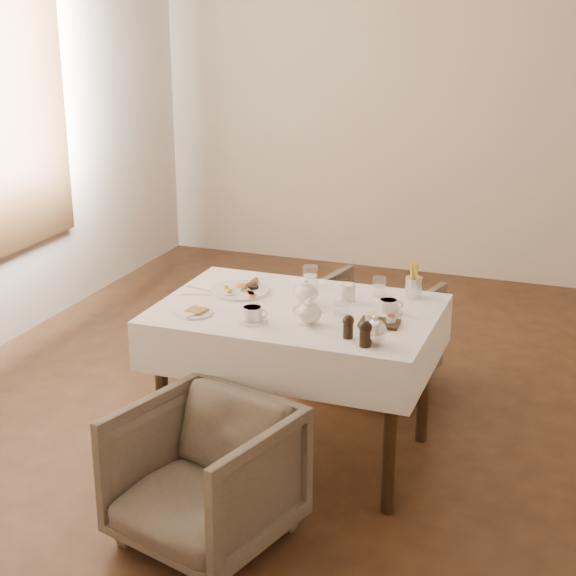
{
  "coord_description": "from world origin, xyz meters",
  "views": [
    {
      "loc": [
        1.28,
        -4.19,
        2.15
      ],
      "look_at": [
        -0.09,
        -0.52,
        0.82
      ],
      "focal_mm": 55.0,
      "sensor_mm": 36.0,
      "label": 1
    }
  ],
  "objects_px": {
    "table": "(297,331)",
    "teapot_centre": "(306,291)",
    "armchair_near": "(204,476)",
    "armchair_far": "(370,334)",
    "breakfast_plate": "(240,289)"
  },
  "relations": [
    {
      "from": "table",
      "to": "teapot_centre",
      "type": "xyz_separation_m",
      "value": [
        0.02,
        0.07,
        0.18
      ]
    },
    {
      "from": "armchair_near",
      "to": "teapot_centre",
      "type": "relative_size",
      "value": 4.33
    },
    {
      "from": "armchair_near",
      "to": "armchair_far",
      "type": "distance_m",
      "value": 1.71
    },
    {
      "from": "armchair_near",
      "to": "teapot_centre",
      "type": "bearing_deg",
      "value": 97.41
    },
    {
      "from": "breakfast_plate",
      "to": "armchair_near",
      "type": "bearing_deg",
      "value": -51.23
    },
    {
      "from": "table",
      "to": "breakfast_plate",
      "type": "relative_size",
      "value": 4.41
    },
    {
      "from": "breakfast_plate",
      "to": "teapot_centre",
      "type": "xyz_separation_m",
      "value": [
        0.36,
        -0.05,
        0.05
      ]
    },
    {
      "from": "armchair_near",
      "to": "teapot_centre",
      "type": "distance_m",
      "value": 1.02
    },
    {
      "from": "armchair_far",
      "to": "breakfast_plate",
      "type": "height_order",
      "value": "breakfast_plate"
    },
    {
      "from": "armchair_far",
      "to": "table",
      "type": "bearing_deg",
      "value": 94.75
    },
    {
      "from": "table",
      "to": "armchair_near",
      "type": "bearing_deg",
      "value": -97.68
    },
    {
      "from": "table",
      "to": "armchair_near",
      "type": "xyz_separation_m",
      "value": [
        -0.11,
        -0.8,
        -0.35
      ]
    },
    {
      "from": "armchair_far",
      "to": "breakfast_plate",
      "type": "xyz_separation_m",
      "value": [
        -0.45,
        -0.78,
        0.46
      ]
    },
    {
      "from": "armchair_near",
      "to": "armchair_far",
      "type": "height_order",
      "value": "armchair_far"
    },
    {
      "from": "teapot_centre",
      "to": "breakfast_plate",
      "type": "bearing_deg",
      "value": -170.44
    }
  ]
}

